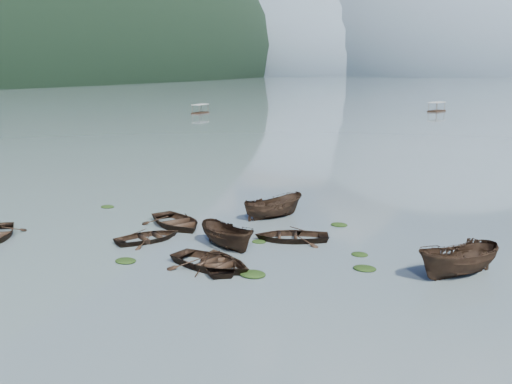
% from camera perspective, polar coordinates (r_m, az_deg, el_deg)
% --- Properties ---
extents(ground_plane, '(2400.00, 2400.00, 0.00)m').
position_cam_1_polar(ground_plane, '(28.77, -9.50, -8.60)').
color(ground_plane, '#4F5E63').
extents(haze_mtn_a, '(520.00, 520.00, 280.00)m').
position_cam_1_polar(haze_mtn_a, '(962.63, 6.58, 11.58)').
color(haze_mtn_a, '#475666').
rests_on(haze_mtn_a, ground).
extents(haze_mtn_b, '(520.00, 520.00, 340.00)m').
position_cam_1_polar(haze_mtn_b, '(925.63, 18.76, 11.00)').
color(haze_mtn_b, '#475666').
rests_on(haze_mtn_b, ground).
extents(rowboat_1, '(4.62, 4.95, 0.84)m').
position_cam_1_polar(rowboat_1, '(35.06, -10.69, -4.80)').
color(rowboat_1, black).
rests_on(rowboat_1, ground).
extents(rowboat_2, '(4.67, 3.53, 1.70)m').
position_cam_1_polar(rowboat_2, '(33.14, -2.83, -5.61)').
color(rowboat_2, black).
rests_on(rowboat_2, ground).
extents(rowboat_3, '(4.62, 4.93, 0.83)m').
position_cam_1_polar(rowboat_3, '(30.18, -3.78, -7.44)').
color(rowboat_3, black).
rests_on(rowboat_3, ground).
extents(rowboat_4, '(5.46, 4.42, 1.00)m').
position_cam_1_polar(rowboat_4, '(30.04, -4.45, -7.55)').
color(rowboat_4, black).
rests_on(rowboat_4, ground).
extents(rowboat_5, '(4.66, 5.00, 1.92)m').
position_cam_1_polar(rowboat_5, '(30.44, 19.52, -7.98)').
color(rowboat_5, black).
rests_on(rowboat_5, ground).
extents(rowboat_6, '(6.16, 5.73, 1.04)m').
position_cam_1_polar(rowboat_6, '(37.85, -7.93, -3.43)').
color(rowboat_6, black).
rests_on(rowboat_6, ground).
extents(rowboat_7, '(5.29, 4.55, 0.92)m').
position_cam_1_polar(rowboat_7, '(34.63, 3.54, -4.82)').
color(rowboat_7, black).
rests_on(rowboat_7, ground).
extents(rowboat_8, '(4.15, 4.79, 1.80)m').
position_cam_1_polar(rowboat_8, '(39.66, 1.73, -2.59)').
color(rowboat_8, black).
rests_on(rowboat_8, ground).
extents(weed_clump_0, '(1.17, 0.96, 0.25)m').
position_cam_1_polar(weed_clump_0, '(31.56, -12.91, -6.84)').
color(weed_clump_0, black).
rests_on(weed_clump_0, ground).
extents(weed_clump_1, '(1.08, 0.86, 0.24)m').
position_cam_1_polar(weed_clump_1, '(34.65, -3.45, -4.81)').
color(weed_clump_1, black).
rests_on(weed_clump_1, ground).
extents(weed_clump_2, '(1.36, 1.09, 0.29)m').
position_cam_1_polar(weed_clump_2, '(28.83, -0.34, -8.38)').
color(weed_clump_2, black).
rests_on(weed_clump_2, ground).
extents(weed_clump_3, '(0.94, 0.79, 0.21)m').
position_cam_1_polar(weed_clump_3, '(32.37, 10.33, -6.24)').
color(weed_clump_3, black).
rests_on(weed_clump_3, ground).
extents(weed_clump_4, '(1.20, 0.95, 0.25)m').
position_cam_1_polar(weed_clump_4, '(30.20, 10.81, -7.63)').
color(weed_clump_4, black).
rests_on(weed_clump_4, ground).
extents(weed_clump_5, '(1.06, 0.86, 0.22)m').
position_cam_1_polar(weed_clump_5, '(43.98, -14.62, -1.50)').
color(weed_clump_5, black).
rests_on(weed_clump_5, ground).
extents(weed_clump_6, '(0.87, 0.73, 0.18)m').
position_cam_1_polar(weed_clump_6, '(34.15, 0.29, -5.05)').
color(weed_clump_6, black).
rests_on(weed_clump_6, ground).
extents(weed_clump_7, '(1.12, 0.89, 0.24)m').
position_cam_1_polar(weed_clump_7, '(38.07, 8.31, -3.35)').
color(weed_clump_7, black).
rests_on(weed_clump_7, ground).
extents(pontoon_left, '(2.33, 5.29, 2.00)m').
position_cam_1_polar(pontoon_left, '(132.97, -5.59, 7.82)').
color(pontoon_left, black).
rests_on(pontoon_left, ground).
extents(pontoon_centre, '(3.90, 6.08, 2.16)m').
position_cam_1_polar(pontoon_centre, '(144.59, 17.60, 7.67)').
color(pontoon_centre, black).
rests_on(pontoon_centre, ground).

